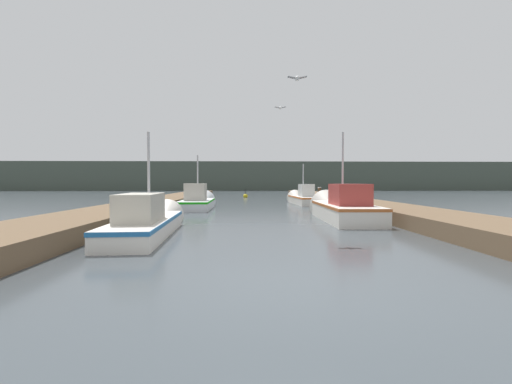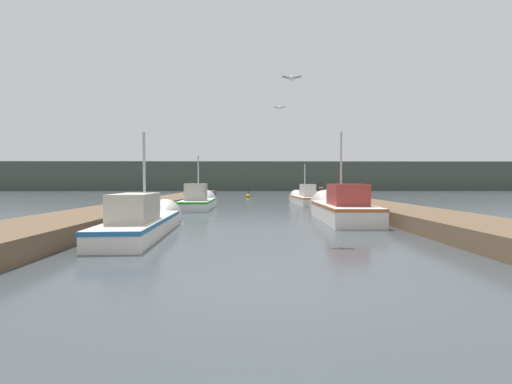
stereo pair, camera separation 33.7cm
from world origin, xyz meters
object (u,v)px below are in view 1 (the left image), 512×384
Objects in this scene: mooring_piling_0 at (319,195)px; channel_buoy at (245,196)px; fishing_boat_1 at (341,208)px; fishing_boat_3 at (303,198)px; seagull_lead at (297,78)px; fishing_boat_0 at (150,220)px; fishing_boat_2 at (199,201)px; seagull_1 at (280,108)px; mooring_piling_1 at (189,194)px.

mooring_piling_0 is 1.22× the size of channel_buoy.
fishing_boat_1 reaches higher than fishing_boat_3.
seagull_lead is (-2.49, -4.33, 4.01)m from fishing_boat_1.
fishing_boat_0 is 11.27× the size of seagull_lead.
mooring_piling_0 is (1.43, 10.69, 0.11)m from fishing_boat_1.
fishing_boat_0 reaches higher than mooring_piling_0.
seagull_lead reaches higher than fishing_boat_0.
fishing_boat_2 is at bearing -150.63° from mooring_piling_0.
seagull_1 is at bearing -90.16° from seagull_lead.
fishing_boat_3 is 10.31× the size of seagull_lead.
seagull_1 is at bearing 135.52° from fishing_boat_1.
fishing_boat_2 is at bearing -101.52° from channel_buoy.
fishing_boat_2 reaches higher than mooring_piling_1.
fishing_boat_1 is 9.98m from fishing_boat_3.
mooring_piling_0 is (8.14, 4.58, 0.18)m from fishing_boat_2.
fishing_boat_0 is 8.91m from seagull_1.
mooring_piling_0 reaches higher than channel_buoy.
fishing_boat_1 reaches higher than fishing_boat_2.
fishing_boat_3 is at bearing -67.06° from channel_buoy.
channel_buoy is at bearing 121.41° from mooring_piling_0.
channel_buoy is at bearing -82.08° from seagull_1.
seagull_1 is (1.68, -17.18, 4.96)m from channel_buoy.
fishing_boat_3 is (6.90, 13.68, 0.01)m from fishing_boat_0.
seagull_lead reaches higher than fishing_boat_2.
fishing_boat_1 is 5.23× the size of mooring_piling_0.
fishing_boat_2 is at bearing -153.43° from fishing_boat_3.
channel_buoy is 1.72× the size of seagull_1.
fishing_boat_1 is at bearing 25.22° from fishing_boat_0.
mooring_piling_1 reaches higher than mooring_piling_0.
fishing_boat_3 is 7.98m from mooring_piling_1.
seagull_1 is at bearing -114.11° from mooring_piling_0.
fishing_boat_0 is at bearing -91.18° from fishing_boat_2.
channel_buoy is (-4.05, 9.57, -0.27)m from fishing_boat_3.
fishing_boat_3 is at bearing 29.21° from fishing_boat_2.
fishing_boat_2 is 3.92× the size of mooring_piling_1.
fishing_boat_0 is 16.59m from mooring_piling_0.
seagull_lead reaches higher than fishing_boat_3.
fishing_boat_2 reaches higher than fishing_boat_3.
fishing_boat_0 reaches higher than fishing_boat_3.
mooring_piling_0 is at bearing 5.75° from mooring_piling_1.
fishing_boat_2 is at bearing 86.12° from fishing_boat_0.
fishing_boat_2 reaches higher than mooring_piling_0.
seagull_1 is (-3.73, -8.33, 4.51)m from mooring_piling_0.
fishing_boat_0 is 4.35× the size of mooring_piling_1.
fishing_boat_3 is 10.39m from channel_buoy.
fishing_boat_3 is 10.28× the size of seagull_1.
seagull_lead is at bearing -104.62° from mooring_piling_0.
mooring_piling_1 is 2.59× the size of seagull_lead.
fishing_boat_2 is (-6.72, 6.11, -0.07)m from fishing_boat_1.
mooring_piling_1 is (-9.33, -0.94, 0.14)m from mooring_piling_0.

